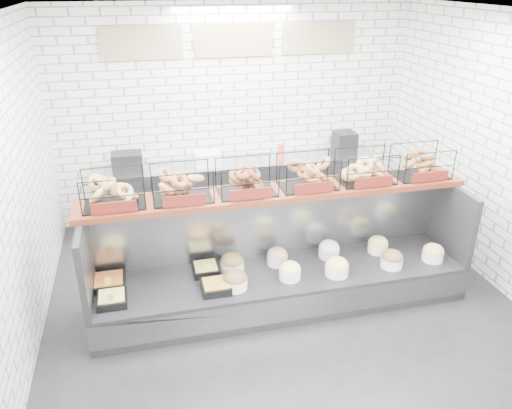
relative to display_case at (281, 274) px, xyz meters
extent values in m
plane|color=black|center=(0.00, -0.34, -0.33)|extent=(5.50, 5.50, 0.00)
cube|color=white|center=(0.00, 2.41, 1.17)|extent=(5.00, 0.02, 3.00)
cube|color=white|center=(-2.50, -0.34, 1.17)|extent=(0.02, 5.50, 3.00)
cube|color=white|center=(0.00, -0.34, 2.67)|extent=(5.00, 5.50, 0.02)
cube|color=tan|center=(-1.20, 2.38, 2.17)|extent=(1.05, 0.03, 0.42)
cube|color=tan|center=(0.00, 2.38, 2.17)|extent=(1.05, 0.03, 0.42)
cube|color=tan|center=(1.20, 2.38, 2.17)|extent=(1.05, 0.03, 0.42)
cube|color=black|center=(0.00, -0.04, -0.13)|extent=(4.00, 0.90, 0.40)
cube|color=#93969B|center=(0.00, -0.48, -0.11)|extent=(4.00, 0.03, 0.28)
cube|color=#93969B|center=(0.00, 0.37, 0.47)|extent=(4.00, 0.08, 0.80)
cube|color=black|center=(-1.97, -0.04, 0.47)|extent=(0.06, 0.90, 0.80)
cube|color=black|center=(1.97, -0.04, 0.47)|extent=(0.06, 0.90, 0.80)
cube|color=black|center=(-1.77, -0.21, 0.11)|extent=(0.28, 0.28, 0.08)
cube|color=#D5CB6D|center=(-1.77, -0.21, 0.15)|extent=(0.24, 0.24, 0.04)
cube|color=gold|center=(-1.77, -0.31, 0.20)|extent=(0.06, 0.01, 0.08)
cube|color=black|center=(-1.80, 0.11, 0.11)|extent=(0.33, 0.33, 0.08)
cube|color=#CF6A2B|center=(-1.80, 0.11, 0.15)|extent=(0.28, 0.28, 0.04)
cube|color=gold|center=(-1.80, -0.01, 0.20)|extent=(0.06, 0.01, 0.08)
cube|color=black|center=(-0.76, -0.24, 0.11)|extent=(0.29, 0.29, 0.08)
cube|color=orange|center=(-0.76, -0.24, 0.15)|extent=(0.24, 0.24, 0.04)
cube|color=gold|center=(-0.76, -0.34, 0.20)|extent=(0.06, 0.01, 0.08)
cube|color=black|center=(-0.80, 0.11, 0.11)|extent=(0.27, 0.27, 0.08)
cube|color=#D1BF6A|center=(-0.80, 0.11, 0.15)|extent=(0.23, 0.23, 0.04)
cube|color=gold|center=(-0.80, 0.02, 0.20)|extent=(0.06, 0.01, 0.08)
cylinder|color=white|center=(-0.55, -0.24, 0.13)|extent=(0.25, 0.25, 0.11)
ellipsoid|color=brown|center=(-0.55, -0.24, 0.19)|extent=(0.24, 0.24, 0.17)
cylinder|color=white|center=(-0.52, 0.10, 0.13)|extent=(0.25, 0.25, 0.11)
ellipsoid|color=brown|center=(-0.52, 0.10, 0.19)|extent=(0.25, 0.25, 0.17)
cylinder|color=white|center=(0.04, -0.20, 0.13)|extent=(0.23, 0.23, 0.11)
ellipsoid|color=#EFE57A|center=(0.04, -0.20, 0.19)|extent=(0.22, 0.22, 0.16)
cylinder|color=white|center=(-0.01, 0.11, 0.13)|extent=(0.23, 0.23, 0.11)
ellipsoid|color=tan|center=(-0.01, 0.11, 0.19)|extent=(0.22, 0.22, 0.16)
cylinder|color=white|center=(0.54, -0.25, 0.13)|extent=(0.25, 0.25, 0.11)
ellipsoid|color=#E1DB73|center=(0.54, -0.25, 0.19)|extent=(0.24, 0.24, 0.17)
cylinder|color=white|center=(0.60, 0.12, 0.13)|extent=(0.24, 0.24, 0.11)
ellipsoid|color=white|center=(0.60, 0.12, 0.19)|extent=(0.23, 0.23, 0.16)
cylinder|color=white|center=(1.18, -0.24, 0.13)|extent=(0.24, 0.24, 0.11)
ellipsoid|color=brown|center=(1.18, -0.24, 0.19)|extent=(0.24, 0.24, 0.17)
cylinder|color=white|center=(1.18, 0.09, 0.13)|extent=(0.23, 0.23, 0.11)
ellipsoid|color=#D3CF6C|center=(1.18, 0.09, 0.19)|extent=(0.22, 0.22, 0.16)
cylinder|color=white|center=(1.69, -0.22, 0.13)|extent=(0.23, 0.23, 0.11)
ellipsoid|color=tan|center=(1.69, -0.22, 0.19)|extent=(0.23, 0.23, 0.16)
cube|color=#4D1C10|center=(0.00, 0.18, 0.90)|extent=(4.10, 0.50, 0.06)
cube|color=black|center=(-1.65, 0.18, 1.10)|extent=(0.60, 0.38, 0.34)
cube|color=#56160F|center=(-1.65, -0.02, 1.00)|extent=(0.42, 0.02, 0.11)
cube|color=black|center=(-0.99, 0.18, 1.10)|extent=(0.60, 0.38, 0.34)
cube|color=#56160F|center=(-0.99, -0.02, 1.00)|extent=(0.42, 0.02, 0.11)
cube|color=black|center=(-0.33, 0.18, 1.10)|extent=(0.60, 0.38, 0.34)
cube|color=#56160F|center=(-0.33, -0.02, 1.00)|extent=(0.42, 0.02, 0.11)
cube|color=black|center=(0.32, 0.18, 1.10)|extent=(0.60, 0.38, 0.34)
cube|color=#56160F|center=(0.32, -0.02, 1.00)|extent=(0.42, 0.02, 0.11)
cube|color=black|center=(0.98, 0.18, 1.10)|extent=(0.60, 0.38, 0.34)
cube|color=#56160F|center=(0.98, -0.02, 1.00)|extent=(0.42, 0.02, 0.11)
cube|color=black|center=(1.64, 0.18, 1.10)|extent=(0.60, 0.38, 0.34)
cube|color=#56160F|center=(1.64, -0.02, 1.00)|extent=(0.42, 0.02, 0.11)
cube|color=#93969B|center=(0.00, 2.09, 0.12)|extent=(4.00, 0.60, 0.90)
cube|color=black|center=(-1.54, 2.11, 0.69)|extent=(0.40, 0.30, 0.24)
cube|color=silver|center=(-0.47, 2.06, 0.66)|extent=(0.35, 0.28, 0.18)
cylinder|color=#DB4536|center=(0.59, 2.05, 0.68)|extent=(0.09, 0.09, 0.22)
cube|color=black|center=(1.59, 2.13, 0.72)|extent=(0.30, 0.30, 0.30)
camera|label=1|loc=(-1.36, -4.41, 2.98)|focal=35.00mm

